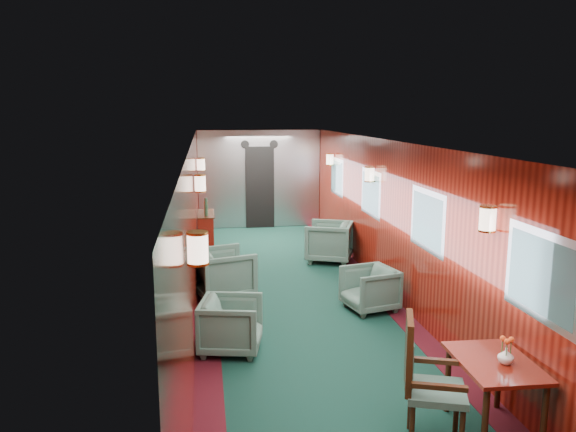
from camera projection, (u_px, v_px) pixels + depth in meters
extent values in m
plane|color=#0E3429|center=(300.00, 307.00, 8.24)|extent=(12.00, 12.00, 0.00)
cube|color=white|center=(300.00, 147.00, 7.81)|extent=(3.00, 12.00, 0.10)
cube|color=white|center=(300.00, 146.00, 7.81)|extent=(1.20, 12.00, 0.06)
cube|color=maroon|center=(259.00, 179.00, 13.85)|extent=(3.00, 0.10, 2.40)
cube|color=maroon|center=(194.00, 231.00, 7.80)|extent=(0.10, 12.00, 2.40)
cube|color=maroon|center=(401.00, 224.00, 8.24)|extent=(0.10, 12.00, 2.40)
cube|color=#390B13|center=(207.00, 312.00, 8.04)|extent=(0.30, 12.00, 0.01)
cube|color=#390B13|center=(388.00, 303.00, 8.44)|extent=(0.30, 12.00, 0.01)
cube|color=#A9ABB0|center=(259.00, 179.00, 13.78)|extent=(2.98, 0.12, 2.38)
cube|color=black|center=(260.00, 187.00, 13.74)|extent=(0.70, 0.06, 2.00)
cylinder|color=black|center=(245.00, 144.00, 13.50)|extent=(0.20, 0.04, 0.20)
cylinder|color=black|center=(274.00, 144.00, 13.60)|extent=(0.20, 0.04, 0.20)
cube|color=#B7B9BE|center=(541.00, 276.00, 4.79)|extent=(0.02, 1.10, 0.80)
cube|color=#405D60|center=(540.00, 276.00, 4.79)|extent=(0.01, 0.96, 0.66)
cube|color=#B7B9BE|center=(427.00, 221.00, 7.22)|extent=(0.02, 1.10, 0.80)
cube|color=#405D60|center=(427.00, 221.00, 7.22)|extent=(0.01, 0.96, 0.66)
cube|color=#B7B9BE|center=(371.00, 193.00, 9.65)|extent=(0.02, 1.10, 0.80)
cube|color=#405D60|center=(370.00, 193.00, 9.65)|extent=(0.01, 0.96, 0.66)
cube|color=#B7B9BE|center=(337.00, 177.00, 12.08)|extent=(0.02, 1.10, 0.80)
cube|color=#405D60|center=(337.00, 177.00, 12.08)|extent=(0.01, 0.96, 0.66)
cylinder|color=#FFE4C6|center=(198.00, 248.00, 4.30)|extent=(0.16, 0.16, 0.24)
cylinder|color=gold|center=(198.00, 263.00, 4.33)|extent=(0.17, 0.17, 0.02)
cylinder|color=#FFE4C6|center=(488.00, 219.00, 5.49)|extent=(0.16, 0.16, 0.24)
cylinder|color=gold|center=(487.00, 231.00, 5.51)|extent=(0.17, 0.17, 0.02)
cylinder|color=#FFE4C6|center=(200.00, 183.00, 8.19)|extent=(0.16, 0.16, 0.24)
cylinder|color=gold|center=(200.00, 191.00, 8.22)|extent=(0.17, 0.17, 0.02)
cylinder|color=#FFE4C6|center=(370.00, 174.00, 9.38)|extent=(0.16, 0.16, 0.24)
cylinder|color=gold|center=(369.00, 181.00, 9.40)|extent=(0.17, 0.17, 0.02)
cylinder|color=#FFE4C6|center=(201.00, 164.00, 11.11)|extent=(0.16, 0.16, 0.24)
cylinder|color=gold|center=(201.00, 170.00, 11.13)|extent=(0.17, 0.17, 0.02)
cylinder|color=#FFE4C6|center=(330.00, 159.00, 12.29)|extent=(0.16, 0.16, 0.24)
cylinder|color=gold|center=(330.00, 165.00, 12.32)|extent=(0.17, 0.17, 0.02)
cube|color=maroon|center=(495.00, 363.00, 4.92)|extent=(0.67, 0.93, 0.04)
cylinder|color=#361B0C|center=(485.00, 424.00, 4.57)|extent=(0.05, 0.05, 0.65)
cylinder|color=#361B0C|center=(544.00, 421.00, 4.63)|extent=(0.05, 0.05, 0.65)
cylinder|color=#361B0C|center=(448.00, 379.00, 5.34)|extent=(0.05, 0.05, 0.65)
cylinder|color=#361B0C|center=(499.00, 377.00, 5.39)|extent=(0.05, 0.05, 0.65)
cube|color=#1B403A|center=(436.00, 392.00, 4.78)|extent=(0.62, 0.62, 0.06)
cube|color=#361B0C|center=(409.00, 352.00, 4.76)|extent=(0.19, 0.44, 0.63)
cube|color=#1B403A|center=(412.00, 360.00, 4.76)|extent=(0.13, 0.33, 0.38)
cube|color=#361B0C|center=(440.00, 387.00, 4.51)|extent=(0.44, 0.19, 0.04)
cube|color=#361B0C|center=(435.00, 361.00, 4.98)|extent=(0.44, 0.19, 0.04)
cylinder|color=#361B0C|center=(412.00, 430.00, 4.66)|extent=(0.05, 0.05, 0.45)
cylinder|color=#361B0C|center=(410.00, 405.00, 5.05)|extent=(0.05, 0.05, 0.45)
cylinder|color=#361B0C|center=(456.00, 410.00, 4.98)|extent=(0.05, 0.05, 0.45)
cube|color=maroon|center=(206.00, 236.00, 10.90)|extent=(0.30, 0.99, 0.89)
cube|color=#361B0C|center=(206.00, 214.00, 10.82)|extent=(0.32, 1.01, 0.02)
cylinder|color=#20412C|center=(206.00, 210.00, 10.55)|extent=(0.07, 0.07, 0.22)
cylinder|color=#20412C|center=(206.00, 205.00, 10.89)|extent=(0.06, 0.06, 0.28)
cylinder|color=gold|center=(206.00, 206.00, 11.09)|extent=(0.08, 0.08, 0.18)
imported|color=white|center=(506.00, 356.00, 4.84)|extent=(0.14, 0.14, 0.14)
imported|color=#1B403A|center=(231.00, 325.00, 6.69)|extent=(0.84, 0.83, 0.65)
imported|color=#1B403A|center=(224.00, 273.00, 8.62)|extent=(1.04, 1.03, 0.76)
imported|color=#1B403A|center=(370.00, 289.00, 8.08)|extent=(0.83, 0.82, 0.63)
imported|color=#1B403A|center=(329.00, 242.00, 10.71)|extent=(1.08, 1.07, 0.77)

